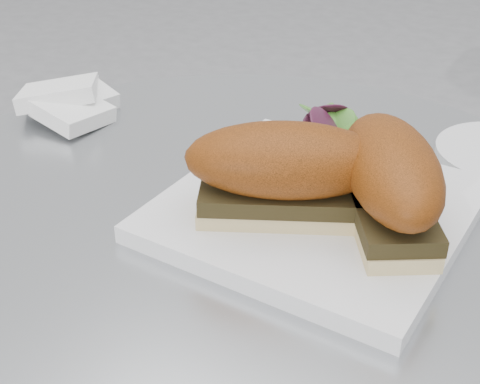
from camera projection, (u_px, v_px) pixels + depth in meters
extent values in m
cylinder|color=#A3A6AA|center=(237.00, 234.00, 0.57)|extent=(0.70, 0.70, 0.02)
cube|color=white|center=(316.00, 209.00, 0.57)|extent=(0.24, 0.24, 0.02)
cube|color=#CFB881|center=(284.00, 208.00, 0.55)|extent=(0.15, 0.12, 0.01)
cube|color=black|center=(284.00, 194.00, 0.54)|extent=(0.15, 0.12, 0.01)
ellipsoid|color=#75310B|center=(286.00, 160.00, 0.53)|extent=(0.18, 0.14, 0.06)
cube|color=#CFB881|center=(385.00, 216.00, 0.54)|extent=(0.12, 0.14, 0.01)
cube|color=black|center=(387.00, 202.00, 0.53)|extent=(0.12, 0.14, 0.01)
ellipsoid|color=#75310B|center=(391.00, 168.00, 0.51)|extent=(0.15, 0.17, 0.06)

